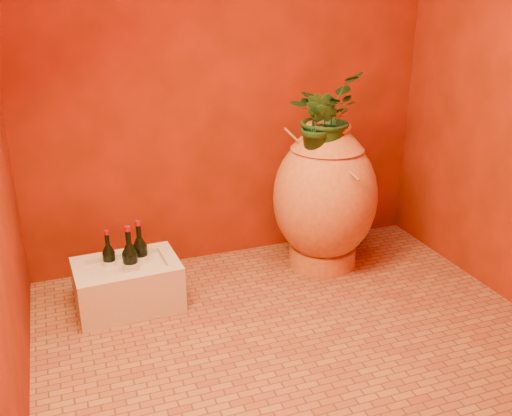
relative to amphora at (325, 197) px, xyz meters
name	(u,v)px	position (x,y,z in m)	size (l,w,h in m)	color
floor	(294,333)	(-0.48, -0.65, -0.45)	(2.50, 2.50, 0.00)	brown
wall_back	(229,56)	(-0.48, 0.35, 0.80)	(2.50, 0.02, 2.50)	#541B04
amphora	(325,197)	(0.00, 0.00, 0.00)	(0.71, 0.71, 0.90)	#D4743B
stone_basin	(128,285)	(-1.21, -0.10, -0.32)	(0.56, 0.40, 0.26)	beige
wine_bottle_a	(131,265)	(-1.19, -0.13, -0.18)	(0.08, 0.08, 0.34)	black
wine_bottle_b	(110,262)	(-1.29, -0.03, -0.20)	(0.07, 0.07, 0.29)	black
wine_bottle_c	(141,257)	(-1.13, -0.06, -0.19)	(0.08, 0.08, 0.33)	black
wall_tap	(307,136)	(-0.01, 0.27, 0.31)	(0.07, 0.14, 0.15)	#A97D27
plant_main	(325,115)	(-0.03, 0.00, 0.50)	(0.42, 0.37, 0.47)	#163E17
plant_side	(319,126)	(-0.10, -0.08, 0.46)	(0.21, 0.17, 0.39)	#163E17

